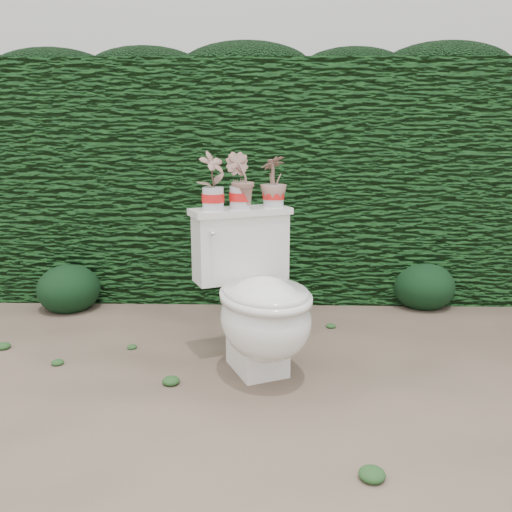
{
  "coord_description": "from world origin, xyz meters",
  "views": [
    {
      "loc": [
        0.13,
        -2.4,
        1.15
      ],
      "look_at": [
        0.07,
        0.2,
        0.55
      ],
      "focal_mm": 38.0,
      "sensor_mm": 36.0,
      "label": 1
    }
  ],
  "objects_px": {
    "toilet": "(259,302)",
    "potted_plant_center": "(240,182)",
    "potted_plant_left": "(213,182)",
    "potted_plant_right": "(274,183)"
  },
  "relations": [
    {
      "from": "toilet",
      "to": "potted_plant_right",
      "type": "bearing_deg",
      "value": 52.93
    },
    {
      "from": "potted_plant_center",
      "to": "potted_plant_right",
      "type": "xyz_separation_m",
      "value": [
        0.17,
        0.07,
        -0.01
      ]
    },
    {
      "from": "toilet",
      "to": "potted_plant_right",
      "type": "xyz_separation_m",
      "value": [
        0.07,
        0.29,
        0.54
      ]
    },
    {
      "from": "toilet",
      "to": "potted_plant_right",
      "type": "height_order",
      "value": "potted_plant_right"
    },
    {
      "from": "potted_plant_center",
      "to": "potted_plant_left",
      "type": "bearing_deg",
      "value": 41.12
    },
    {
      "from": "potted_plant_center",
      "to": "potted_plant_right",
      "type": "bearing_deg",
      "value": -138.88
    },
    {
      "from": "toilet",
      "to": "potted_plant_center",
      "type": "distance_m",
      "value": 0.6
    },
    {
      "from": "potted_plant_center",
      "to": "potted_plant_right",
      "type": "relative_size",
      "value": 1.09
    },
    {
      "from": "potted_plant_left",
      "to": "potted_plant_right",
      "type": "xyz_separation_m",
      "value": [
        0.3,
        0.13,
        -0.01
      ]
    },
    {
      "from": "toilet",
      "to": "potted_plant_left",
      "type": "bearing_deg",
      "value": 120.68
    }
  ]
}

